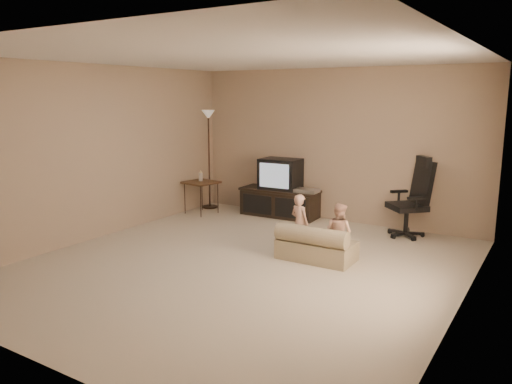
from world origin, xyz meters
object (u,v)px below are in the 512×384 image
at_px(tv_stand, 280,192).
at_px(child_sofa, 315,246).
at_px(floor_lamp, 209,137).
at_px(toddler_right, 339,233).
at_px(office_chair, 412,208).
at_px(side_table, 201,183).
at_px(toddler_left, 300,224).

relative_size(tv_stand, child_sofa, 1.48).
bearing_deg(floor_lamp, toddler_right, -26.50).
relative_size(tv_stand, office_chair, 1.19).
bearing_deg(floor_lamp, child_sofa, -30.04).
height_order(office_chair, side_table, office_chair).
bearing_deg(floor_lamp, side_table, -71.54).
height_order(side_table, toddler_right, side_table).
distance_m(tv_stand, office_chair, 2.27).
bearing_deg(toddler_left, toddler_right, -166.96).
bearing_deg(office_chair, toddler_right, -59.52).
relative_size(toddler_left, toddler_right, 1.06).
xyz_separation_m(floor_lamp, toddler_left, (2.67, -1.56, -0.91)).
height_order(child_sofa, toddler_left, toddler_left).
height_order(office_chair, floor_lamp, floor_lamp).
relative_size(tv_stand, floor_lamp, 0.79).
bearing_deg(toddler_right, floor_lamp, -13.83).
xyz_separation_m(toddler_left, toddler_right, (0.57, -0.05, -0.02)).
height_order(tv_stand, toddler_left, tv_stand).
height_order(tv_stand, office_chair, office_chair).
xyz_separation_m(office_chair, floor_lamp, (-3.70, -0.04, 0.89)).
bearing_deg(floor_lamp, toddler_left, -30.36).
xyz_separation_m(tv_stand, office_chair, (2.26, -0.09, 0.01)).
xyz_separation_m(child_sofa, toddler_right, (0.27, 0.10, 0.19)).
bearing_deg(toddler_right, office_chair, -92.78).
xyz_separation_m(tv_stand, child_sofa, (1.54, -1.84, -0.23)).
bearing_deg(toddler_left, side_table, -5.79).
distance_m(office_chair, floor_lamp, 3.80).
xyz_separation_m(office_chair, child_sofa, (-0.73, -1.75, -0.24)).
height_order(tv_stand, side_table, tv_stand).
height_order(child_sofa, toddler_right, toddler_right).
relative_size(floor_lamp, child_sofa, 1.88).
height_order(floor_lamp, toddler_left, floor_lamp).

